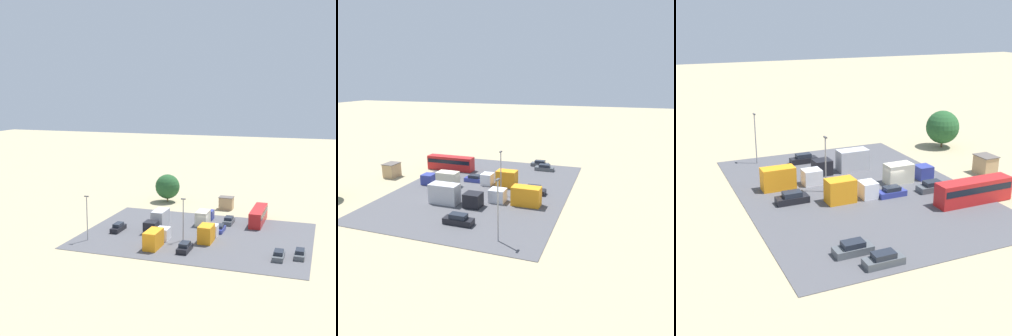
% 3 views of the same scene
% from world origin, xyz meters
% --- Properties ---
extents(ground_plane, '(400.00, 400.00, 0.00)m').
position_xyz_m(ground_plane, '(0.00, 0.00, 0.00)').
color(ground_plane, tan).
extents(parking_lot_surface, '(44.61, 32.33, 0.08)m').
position_xyz_m(parking_lot_surface, '(0.00, 6.64, 0.04)').
color(parking_lot_surface, '#4C4C51').
rests_on(parking_lot_surface, ground).
extents(shed_building, '(3.47, 2.80, 3.10)m').
position_xyz_m(shed_building, '(-1.18, -15.99, 1.56)').
color(shed_building, tan).
rests_on(shed_building, ground).
extents(bus, '(2.58, 11.19, 3.26)m').
position_xyz_m(bus, '(-10.34, -6.31, 1.83)').
color(bus, red).
rests_on(bus, ground).
extents(parked_car_0, '(1.72, 4.35, 1.45)m').
position_xyz_m(parked_car_0, '(-20.30, 12.95, 0.68)').
color(parked_car_0, '#4C5156').
rests_on(parked_car_0, ground).
extents(parked_car_1, '(1.82, 4.38, 1.48)m').
position_xyz_m(parked_car_1, '(-16.89, 14.83, 0.70)').
color(parked_car_1, '#4C5156').
rests_on(parked_car_1, ground).
extents(parked_car_2, '(1.93, 4.41, 1.53)m').
position_xyz_m(parked_car_2, '(-4.40, -3.65, 0.72)').
color(parked_car_2, '#4C5156').
rests_on(parked_car_2, ground).
extents(parked_car_3, '(1.70, 4.65, 1.66)m').
position_xyz_m(parked_car_3, '(15.97, 9.09, 0.77)').
color(parked_car_3, black).
rests_on(parked_car_3, ground).
extents(parked_car_4, '(1.84, 4.14, 1.43)m').
position_xyz_m(parked_car_4, '(-3.80, 2.74, 0.68)').
color(parked_car_4, navy).
rests_on(parked_car_4, ground).
extents(parked_car_5, '(1.94, 4.51, 1.62)m').
position_xyz_m(parked_car_5, '(-0.55, 16.40, 0.76)').
color(parked_car_5, black).
rests_on(parked_car_5, ground).
extents(parked_truck_0, '(2.45, 9.06, 3.30)m').
position_xyz_m(parked_truck_0, '(5.39, 15.15, 1.59)').
color(parked_truck_0, silver).
rests_on(parked_truck_0, ground).
extents(parked_truck_1, '(2.46, 7.78, 2.99)m').
position_xyz_m(parked_truck_1, '(0.74, -2.27, 1.45)').
color(parked_truck_1, navy).
rests_on(parked_truck_1, ground).
extents(parked_truck_2, '(2.59, 9.38, 3.47)m').
position_xyz_m(parked_truck_2, '(9.02, 4.43, 1.67)').
color(parked_truck_2, black).
rests_on(parked_truck_2, ground).
extents(parked_truck_3, '(2.53, 7.32, 3.32)m').
position_xyz_m(parked_truck_3, '(-2.91, 9.07, 1.60)').
color(parked_truck_3, silver).
rests_on(parked_truck_3, ground).
extents(light_pole_lot_centre, '(0.90, 0.28, 8.26)m').
position_xyz_m(light_pole_lot_centre, '(1.56, 10.62, 4.64)').
color(light_pole_lot_centre, gray).
rests_on(light_pole_lot_centre, ground).
extents(light_pole_lot_edge, '(0.90, 0.28, 8.76)m').
position_xyz_m(light_pole_lot_edge, '(18.99, 16.53, 4.89)').
color(light_pole_lot_edge, gray).
rests_on(light_pole_lot_edge, ground).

